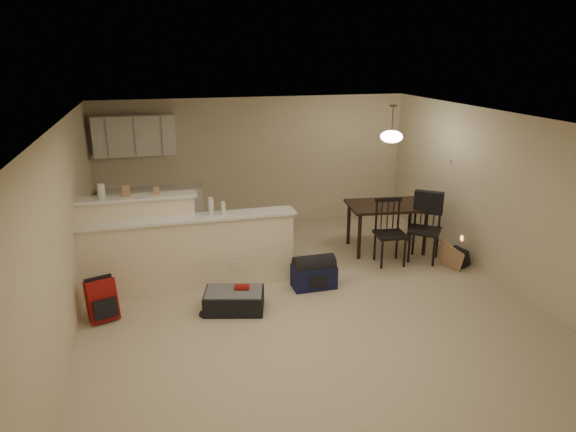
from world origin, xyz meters
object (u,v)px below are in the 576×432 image
object	(u,v)px
dining_table	(387,210)
pendant_lamp	(392,136)
dining_chair_near	(391,233)
dining_chair_far	(425,229)
red_backpack	(102,300)
black_daypack	(458,258)
suitcase	(234,301)
navy_duffel	(314,276)

from	to	relation	value
dining_table	pendant_lamp	size ratio (longest dim) A/B	2.28
dining_chair_near	dining_chair_far	xyz separation A→B (m)	(0.60, -0.02, 0.02)
dining_chair_near	dining_chair_far	world-z (taller)	dining_chair_far
dining_chair_far	dining_chair_near	bearing A→B (deg)	-143.71
red_backpack	black_daypack	xyz separation A→B (m)	(5.43, 0.35, -0.13)
pendant_lamp	red_backpack	xyz separation A→B (m)	(-4.59, -1.31, -1.72)
suitcase	red_backpack	xyz separation A→B (m)	(-1.68, 0.20, 0.14)
dining_chair_far	navy_duffel	xyz separation A→B (m)	(-2.05, -0.50, -0.38)
dining_chair_near	dining_table	bearing A→B (deg)	76.79
red_backpack	navy_duffel	world-z (taller)	red_backpack
dining_chair_far	navy_duffel	size ratio (longest dim) A/B	1.77
dining_chair_far	black_daypack	bearing A→B (deg)	1.07
dining_table	dining_chair_near	xyz separation A→B (m)	(-0.21, -0.60, -0.19)
dining_table	dining_chair_far	world-z (taller)	dining_chair_far
dining_chair_far	pendant_lamp	bearing A→B (deg)	160.59
pendant_lamp	dining_chair_near	size ratio (longest dim) A/B	0.58
suitcase	red_backpack	bearing A→B (deg)	-172.11
dining_chair_near	suitcase	bearing A→B (deg)	-155.66
dining_chair_near	pendant_lamp	bearing A→B (deg)	76.79
pendant_lamp	dining_chair_far	xyz separation A→B (m)	(0.39, -0.62, -1.43)
dining_chair_near	navy_duffel	world-z (taller)	dining_chair_near
pendant_lamp	dining_chair_near	bearing A→B (deg)	-108.96
dining_table	black_daypack	world-z (taller)	dining_table
dining_chair_far	navy_duffel	world-z (taller)	dining_chair_far
suitcase	pendant_lamp	bearing A→B (deg)	41.91
pendant_lamp	dining_chair_near	xyz separation A→B (m)	(-0.21, -0.60, -1.46)
pendant_lamp	dining_chair_far	distance (m)	1.61
suitcase	navy_duffel	xyz separation A→B (m)	(1.24, 0.38, 0.04)
dining_table	pendant_lamp	world-z (taller)	pendant_lamp
dining_table	navy_duffel	distance (m)	2.08
pendant_lamp	suitcase	size ratio (longest dim) A/B	0.79
red_backpack	pendant_lamp	bearing A→B (deg)	-2.89
dining_chair_near	red_backpack	world-z (taller)	dining_chair_near
pendant_lamp	dining_chair_far	bearing A→B (deg)	-57.58
black_daypack	dining_chair_near	bearing A→B (deg)	60.19
red_backpack	navy_duffel	size ratio (longest dim) A/B	0.85
dining_table	pendant_lamp	bearing A→B (deg)	96.86
dining_chair_far	black_daypack	xyz separation A→B (m)	(0.45, -0.34, -0.42)
dining_table	red_backpack	size ratio (longest dim) A/B	2.63
dining_chair_far	navy_duffel	distance (m)	2.15
suitcase	black_daypack	xyz separation A→B (m)	(3.74, 0.55, 0.00)
red_backpack	dining_table	bearing A→B (deg)	-2.89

